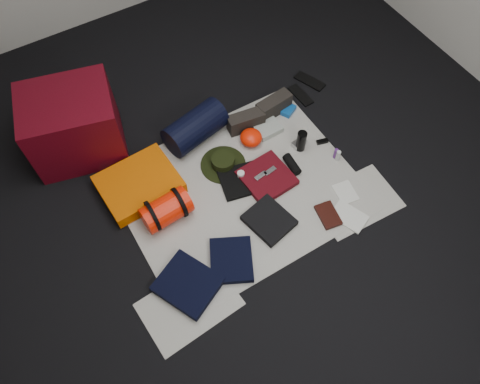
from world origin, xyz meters
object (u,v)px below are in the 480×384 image
stuff_sack (166,210)px  compact_camera (299,143)px  paperback_book (328,215)px  sleeping_pad (139,184)px  water_bottle (301,141)px  navy_duffel (195,127)px  red_cabinet (73,125)px

stuff_sack → compact_camera: stuff_sack is taller
paperback_book → compact_camera: bearing=83.9°
compact_camera → paperback_book: bearing=-114.5°
compact_camera → stuff_sack: bearing=173.8°
sleeping_pad → stuff_sack: stuff_sack is taller
stuff_sack → paperback_book: size_ratio=1.71×
sleeping_pad → water_bottle: 1.21m
navy_duffel → water_bottle: (0.62, -0.49, -0.03)m
red_cabinet → water_bottle: size_ratio=3.49×
stuff_sack → paperback_book: stuff_sack is taller
stuff_sack → navy_duffel: navy_duffel is taller
sleeping_pad → water_bottle: water_bottle is taller
paperback_book → sleeping_pad: bearing=149.1°
red_cabinet → sleeping_pad: red_cabinet is taller
paperback_book → red_cabinet: bearing=140.6°
paperback_book → stuff_sack: bearing=159.2°
sleeping_pad → compact_camera: (1.18, -0.27, -0.03)m
red_cabinet → paperback_book: size_ratio=3.23×
navy_duffel → compact_camera: (0.63, -0.46, -0.10)m
sleeping_pad → paperback_book: (1.01, -0.88, -0.03)m
navy_duffel → paperback_book: navy_duffel is taller
water_bottle → compact_camera: bearing=73.3°
paperback_book → water_bottle: bearing=83.9°
red_cabinet → navy_duffel: red_cabinet is taller
paperback_book → navy_duffel: bearing=123.0°
stuff_sack → paperback_book: bearing=-30.9°
water_bottle → paperback_book: 0.60m
stuff_sack → compact_camera: 1.12m
compact_camera → paperback_book: 0.63m
stuff_sack → compact_camera: (1.12, 0.04, -0.08)m
navy_duffel → paperback_book: 1.16m
stuff_sack → navy_duffel: bearing=45.5°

